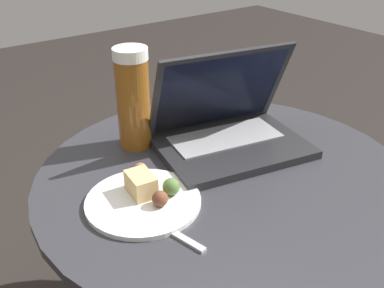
# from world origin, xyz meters

# --- Properties ---
(table) EXTENTS (0.76, 0.76, 0.52)m
(table) POSITION_xyz_m (0.00, 0.00, 0.41)
(table) COLOR #9E9EA3
(table) RESTS_ON ground_plane
(laptop) EXTENTS (0.35, 0.28, 0.22)m
(laptop) POSITION_xyz_m (0.07, 0.08, 0.57)
(laptop) COLOR #232326
(laptop) RESTS_ON table
(beer_glass) EXTENTS (0.07, 0.07, 0.22)m
(beer_glass) POSITION_xyz_m (-0.08, 0.21, 0.63)
(beer_glass) COLOR brown
(beer_glass) RESTS_ON table
(snack_plate) EXTENTS (0.21, 0.21, 0.05)m
(snack_plate) POSITION_xyz_m (-0.18, 0.01, 0.53)
(snack_plate) COLOR silver
(snack_plate) RESTS_ON table
(fork) EXTENTS (0.06, 0.17, 0.00)m
(fork) POSITION_xyz_m (-0.20, -0.06, 0.52)
(fork) COLOR #B2B2B7
(fork) RESTS_ON table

